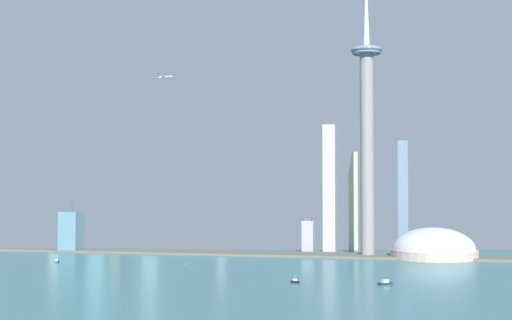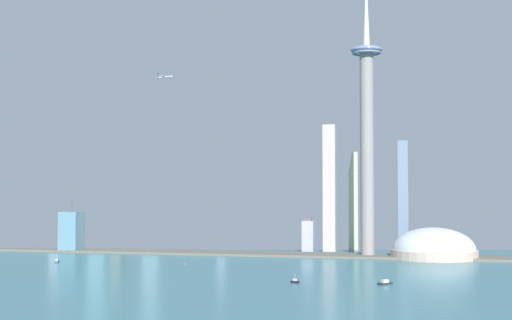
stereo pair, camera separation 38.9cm
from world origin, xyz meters
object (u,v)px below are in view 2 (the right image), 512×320
(channel_buoy_0, at_px, (185,264))
(observation_tower, at_px, (367,122))
(skyscraper_5, at_px, (403,196))
(skyscraper_6, at_px, (58,224))
(skyscraper_3, at_px, (354,199))
(airplane, at_px, (164,77))
(skyscraper_1, at_px, (99,193))
(skyscraper_0, at_px, (153,190))
(boat_1, at_px, (57,261))
(skyscraper_7, at_px, (330,188))
(skyscraper_2, at_px, (119,222))
(boat_0, at_px, (295,281))
(skyscraper_4, at_px, (224,223))
(skyscraper_9, at_px, (308,236))
(boat_2, at_px, (385,283))
(stadium_dome, at_px, (434,250))
(skyscraper_8, at_px, (71,232))

(channel_buoy_0, bearing_deg, observation_tower, 34.92)
(skyscraper_5, relative_size, skyscraper_6, 2.10)
(skyscraper_3, relative_size, airplane, 5.96)
(skyscraper_1, bearing_deg, observation_tower, -9.93)
(skyscraper_1, bearing_deg, skyscraper_6, -134.54)
(skyscraper_6, xyz_separation_m, channel_buoy_0, (245.42, -162.11, -33.56))
(skyscraper_0, bearing_deg, observation_tower, -9.96)
(boat_1, bearing_deg, channel_buoy_0, -107.60)
(observation_tower, height_order, skyscraper_7, observation_tower)
(skyscraper_2, height_order, skyscraper_7, skyscraper_7)
(skyscraper_1, bearing_deg, boat_0, -43.56)
(airplane, bearing_deg, channel_buoy_0, -37.63)
(skyscraper_3, xyz_separation_m, skyscraper_4, (-183.56, -21.72, -33.31))
(skyscraper_6, bearing_deg, boat_0, -36.32)
(skyscraper_3, bearing_deg, skyscraper_9, -135.14)
(skyscraper_4, bearing_deg, skyscraper_7, -4.31)
(skyscraper_7, xyz_separation_m, skyscraper_9, (-26.16, -22.59, -64.69))
(skyscraper_5, bearing_deg, boat_2, -91.55)
(boat_1, bearing_deg, boat_0, -132.79)
(airplane, bearing_deg, skyscraper_1, 158.50)
(skyscraper_7, height_order, boat_2, skyscraper_7)
(skyscraper_0, bearing_deg, skyscraper_6, -168.10)
(skyscraper_4, bearing_deg, skyscraper_6, -166.80)
(skyscraper_2, xyz_separation_m, boat_1, (11.84, -201.63, -35.26))
(stadium_dome, xyz_separation_m, skyscraper_1, (-478.28, 71.12, 69.47))
(skyscraper_3, relative_size, skyscraper_7, 0.84)
(observation_tower, distance_m, stadium_dome, 179.30)
(skyscraper_8, xyz_separation_m, airplane, (146.30, -37.41, 201.11))
(skyscraper_0, xyz_separation_m, boat_0, (259.27, -316.75, -81.65))
(stadium_dome, distance_m, skyscraper_7, 171.72)
(skyscraper_8, relative_size, channel_buoy_0, 41.70)
(boat_1, bearing_deg, skyscraper_2, -18.37)
(skyscraper_2, relative_size, skyscraper_5, 0.50)
(skyscraper_8, height_order, airplane, airplane)
(skyscraper_9, bearing_deg, observation_tower, -29.16)
(observation_tower, relative_size, skyscraper_9, 7.92)
(skyscraper_0, xyz_separation_m, skyscraper_6, (-133.36, -28.11, -48.68))
(observation_tower, bearing_deg, boat_2, -82.66)
(stadium_dome, height_order, skyscraper_6, skyscraper_6)
(skyscraper_7, bearing_deg, skyscraper_9, -139.19)
(skyscraper_5, bearing_deg, skyscraper_9, -157.84)
(skyscraper_3, xyz_separation_m, channel_buoy_0, (-169.17, -238.01, -69.41))
(skyscraper_3, height_order, boat_0, skyscraper_3)
(airplane, bearing_deg, observation_tower, 30.03)
(skyscraper_2, bearing_deg, boat_0, -45.48)
(skyscraper_3, xyz_separation_m, boat_1, (-321.95, -249.06, -68.74))
(channel_buoy_0, bearing_deg, skyscraper_2, 130.82)
(observation_tower, distance_m, skyscraper_1, 413.66)
(skyscraper_8, bearing_deg, skyscraper_2, 60.78)
(skyscraper_2, height_order, skyscraper_3, skyscraper_3)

